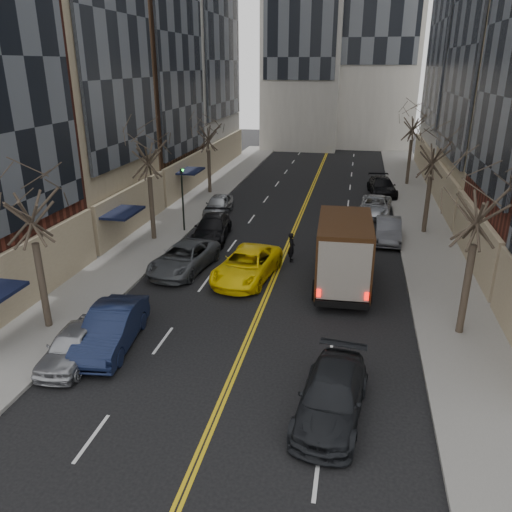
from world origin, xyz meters
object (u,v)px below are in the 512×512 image
(taxi, at_px, (247,265))
(pedestrian, at_px, (291,247))
(observer_sedan, at_px, (332,397))
(ups_truck, at_px, (343,252))

(taxi, bearing_deg, pedestrian, 64.28)
(observer_sedan, bearing_deg, pedestrian, 109.43)
(observer_sedan, bearing_deg, taxi, 122.52)
(ups_truck, distance_m, pedestrian, 4.42)
(taxi, bearing_deg, observer_sedan, -55.89)
(ups_truck, xyz_separation_m, observer_sedan, (0.09, -10.46, -1.18))
(observer_sedan, xyz_separation_m, taxi, (-5.16, 10.47, 0.06))
(ups_truck, bearing_deg, observer_sedan, -91.80)
(observer_sedan, height_order, pedestrian, pedestrian)
(ups_truck, bearing_deg, taxi, 177.63)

